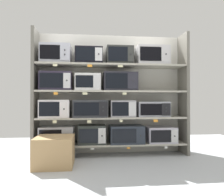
% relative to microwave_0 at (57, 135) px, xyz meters
% --- Properties ---
extents(ground, '(6.53, 6.00, 0.02)m').
position_rel_microwave_0_xyz_m(ground, '(0.93, -1.00, -0.37)').
color(ground, '#B2B7BC').
extents(back_panel, '(2.73, 0.04, 2.14)m').
position_rel_microwave_0_xyz_m(back_panel, '(0.93, 0.23, 0.71)').
color(back_panel, beige).
rests_on(back_panel, ground).
extents(upright_left, '(0.05, 0.40, 2.14)m').
position_rel_microwave_0_xyz_m(upright_left, '(-0.37, 0.00, 0.71)').
color(upright_left, '#68645B').
rests_on(upright_left, ground).
extents(upright_right, '(0.05, 0.40, 2.14)m').
position_rel_microwave_0_xyz_m(upright_right, '(2.22, 0.00, 0.71)').
color(upright_right, '#68645B').
rests_on(upright_right, ground).
extents(shelf_0, '(2.53, 0.40, 0.03)m').
position_rel_microwave_0_xyz_m(shelf_0, '(0.93, 0.00, -0.17)').
color(shelf_0, '#ADA899').
rests_on(shelf_0, ground).
extents(microwave_0, '(0.55, 0.42, 0.30)m').
position_rel_microwave_0_xyz_m(microwave_0, '(0.00, 0.00, 0.00)').
color(microwave_0, '#A0A0A3').
rests_on(microwave_0, shelf_0).
extents(microwave_1, '(0.47, 0.38, 0.31)m').
position_rel_microwave_0_xyz_m(microwave_1, '(0.58, 0.00, 0.01)').
color(microwave_1, '#292E2C').
rests_on(microwave_1, shelf_0).
extents(microwave_2, '(0.58, 0.43, 0.30)m').
position_rel_microwave_0_xyz_m(microwave_2, '(1.18, 0.00, 0.00)').
color(microwave_2, '#272E38').
rests_on(microwave_2, shelf_0).
extents(microwave_3, '(0.50, 0.42, 0.27)m').
position_rel_microwave_0_xyz_m(microwave_3, '(1.79, 0.00, -0.02)').
color(microwave_3, '#B7B2C2').
rests_on(microwave_3, shelf_0).
extents(price_tag_0, '(0.09, 0.00, 0.04)m').
position_rel_microwave_0_xyz_m(price_tag_0, '(0.05, -0.20, -0.20)').
color(price_tag_0, orange).
extents(price_tag_1, '(0.06, 0.00, 0.03)m').
position_rel_microwave_0_xyz_m(price_tag_1, '(0.58, -0.20, -0.20)').
color(price_tag_1, white).
extents(price_tag_2, '(0.05, 0.00, 0.03)m').
position_rel_microwave_0_xyz_m(price_tag_2, '(1.18, -0.20, -0.20)').
color(price_tag_2, orange).
extents(price_tag_3, '(0.05, 0.00, 0.04)m').
position_rel_microwave_0_xyz_m(price_tag_3, '(1.82, -0.20, -0.20)').
color(price_tag_3, white).
extents(shelf_1, '(2.53, 0.40, 0.03)m').
position_rel_microwave_0_xyz_m(shelf_1, '(0.93, 0.00, 0.29)').
color(shelf_1, '#ADA899').
extents(microwave_4, '(0.49, 0.42, 0.29)m').
position_rel_microwave_0_xyz_m(microwave_4, '(-0.03, 0.00, 0.45)').
color(microwave_4, silver).
rests_on(microwave_4, shelf_1).
extents(microwave_5, '(0.58, 0.44, 0.29)m').
position_rel_microwave_0_xyz_m(microwave_5, '(0.55, 0.00, 0.45)').
color(microwave_5, '#2D2F33').
rests_on(microwave_5, shelf_1).
extents(microwave_6, '(0.43, 0.37, 0.28)m').
position_rel_microwave_0_xyz_m(microwave_6, '(1.10, -0.00, 0.44)').
color(microwave_6, '#A19EA4').
rests_on(microwave_6, shelf_1).
extents(microwave_7, '(0.55, 0.35, 0.26)m').
position_rel_microwave_0_xyz_m(microwave_7, '(1.65, 0.00, 0.43)').
color(microwave_7, '#9FA1AC').
rests_on(microwave_7, shelf_1).
extents(price_tag_4, '(0.06, 0.00, 0.05)m').
position_rel_microwave_0_xyz_m(price_tag_4, '(-0.01, -0.20, 0.24)').
color(price_tag_4, beige).
extents(price_tag_5, '(0.07, 0.00, 0.05)m').
position_rel_microwave_0_xyz_m(price_tag_5, '(0.54, -0.20, 0.24)').
color(price_tag_5, beige).
extents(price_tag_6, '(0.05, 0.00, 0.04)m').
position_rel_microwave_0_xyz_m(price_tag_6, '(1.06, -0.20, 0.25)').
color(price_tag_6, beige).
extents(price_tag_7, '(0.08, 0.00, 0.04)m').
position_rel_microwave_0_xyz_m(price_tag_7, '(1.64, -0.20, 0.24)').
color(price_tag_7, orange).
extents(shelf_2, '(2.53, 0.40, 0.03)m').
position_rel_microwave_0_xyz_m(shelf_2, '(0.93, 0.00, 0.74)').
color(shelf_2, '#ADA899').
extents(microwave_8, '(0.52, 0.37, 0.31)m').
position_rel_microwave_0_xyz_m(microwave_8, '(-0.02, 0.00, 0.91)').
color(microwave_8, '#2D2638').
rests_on(microwave_8, shelf_2).
extents(microwave_9, '(0.43, 0.39, 0.28)m').
position_rel_microwave_0_xyz_m(microwave_9, '(0.51, 0.00, 0.89)').
color(microwave_9, white).
rests_on(microwave_9, shelf_2).
extents(microwave_10, '(0.57, 0.37, 0.32)m').
position_rel_microwave_0_xyz_m(microwave_10, '(1.07, -0.00, 0.91)').
color(microwave_10, '#26262E').
rests_on(microwave_10, shelf_2).
extents(price_tag_8, '(0.07, 0.00, 0.04)m').
position_rel_microwave_0_xyz_m(price_tag_8, '(0.00, -0.20, 0.70)').
color(price_tag_8, orange).
extents(price_tag_9, '(0.08, 0.00, 0.04)m').
position_rel_microwave_0_xyz_m(price_tag_9, '(0.47, -0.20, 0.70)').
color(price_tag_9, beige).
extents(price_tag_10, '(0.07, 0.00, 0.04)m').
position_rel_microwave_0_xyz_m(price_tag_10, '(1.11, -0.20, 0.70)').
color(price_tag_10, beige).
extents(shelf_3, '(2.53, 0.40, 0.03)m').
position_rel_microwave_0_xyz_m(shelf_3, '(0.93, 0.00, 1.19)').
color(shelf_3, '#ADA899').
extents(microwave_11, '(0.50, 0.35, 0.32)m').
position_rel_microwave_0_xyz_m(microwave_11, '(-0.03, 0.00, 1.37)').
color(microwave_11, '#B1B3BF').
rests_on(microwave_11, shelf_3).
extents(microwave_12, '(0.46, 0.43, 0.27)m').
position_rel_microwave_0_xyz_m(microwave_12, '(0.53, -0.00, 1.34)').
color(microwave_12, black).
rests_on(microwave_12, shelf_3).
extents(microwave_13, '(0.45, 0.36, 0.31)m').
position_rel_microwave_0_xyz_m(microwave_13, '(1.06, -0.00, 1.36)').
color(microwave_13, '#2F302E').
rests_on(microwave_13, shelf_3).
extents(microwave_14, '(0.56, 0.40, 0.33)m').
position_rel_microwave_0_xyz_m(microwave_14, '(1.64, 0.00, 1.37)').
color(microwave_14, '#BAB7B8').
rests_on(microwave_14, shelf_3).
extents(price_tag_11, '(0.07, 0.00, 0.04)m').
position_rel_microwave_0_xyz_m(price_tag_11, '(-0.01, -0.20, 1.15)').
color(price_tag_11, beige).
extents(price_tag_12, '(0.08, 0.00, 0.04)m').
position_rel_microwave_0_xyz_m(price_tag_12, '(0.54, -0.20, 1.15)').
color(price_tag_12, orange).
extents(price_tag_13, '(0.08, 0.00, 0.04)m').
position_rel_microwave_0_xyz_m(price_tag_13, '(1.04, -0.20, 1.15)').
color(price_tag_13, beige).
extents(shipping_carton, '(0.54, 0.54, 0.42)m').
position_rel_microwave_0_xyz_m(shipping_carton, '(0.04, -0.52, -0.15)').
color(shipping_carton, tan).
rests_on(shipping_carton, ground).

